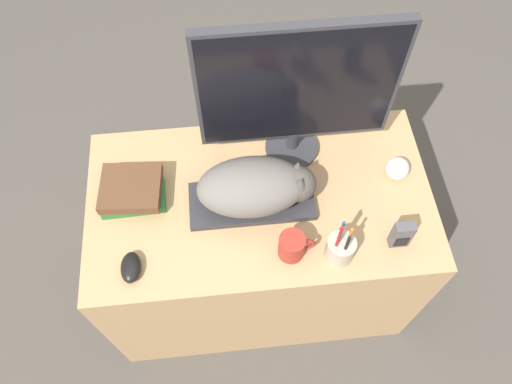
{
  "coord_description": "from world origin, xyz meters",
  "views": [
    {
      "loc": [
        -0.09,
        -0.48,
        2.1
      ],
      "look_at": [
        -0.01,
        0.3,
        0.77
      ],
      "focal_mm": 35.0,
      "sensor_mm": 36.0,
      "label": 1
    }
  ],
  "objects_px": {
    "computer_mouse": "(131,267)",
    "phone": "(402,235)",
    "monitor": "(298,90)",
    "baseball": "(397,168)",
    "book_stack": "(132,192)",
    "pen_cup": "(340,249)",
    "cat": "(258,186)",
    "coffee_mug": "(293,246)",
    "keyboard": "(252,201)"
  },
  "relations": [
    {
      "from": "computer_mouse",
      "to": "phone",
      "type": "height_order",
      "value": "phone"
    },
    {
      "from": "monitor",
      "to": "phone",
      "type": "relative_size",
      "value": 5.35
    },
    {
      "from": "computer_mouse",
      "to": "baseball",
      "type": "bearing_deg",
      "value": 16.18
    },
    {
      "from": "monitor",
      "to": "book_stack",
      "type": "height_order",
      "value": "monitor"
    },
    {
      "from": "pen_cup",
      "to": "computer_mouse",
      "type": "bearing_deg",
      "value": 178.44
    },
    {
      "from": "monitor",
      "to": "cat",
      "type": "bearing_deg",
      "value": -124.78
    },
    {
      "from": "monitor",
      "to": "baseball",
      "type": "distance_m",
      "value": 0.43
    },
    {
      "from": "computer_mouse",
      "to": "coffee_mug",
      "type": "xyz_separation_m",
      "value": [
        0.48,
        0.01,
        0.03
      ]
    },
    {
      "from": "monitor",
      "to": "coffee_mug",
      "type": "height_order",
      "value": "monitor"
    },
    {
      "from": "keyboard",
      "to": "cat",
      "type": "height_order",
      "value": "cat"
    },
    {
      "from": "baseball",
      "to": "coffee_mug",
      "type": "bearing_deg",
      "value": -147.46
    },
    {
      "from": "book_stack",
      "to": "coffee_mug",
      "type": "bearing_deg",
      "value": -26.61
    },
    {
      "from": "keyboard",
      "to": "book_stack",
      "type": "distance_m",
      "value": 0.38
    },
    {
      "from": "pen_cup",
      "to": "cat",
      "type": "bearing_deg",
      "value": 137.06
    },
    {
      "from": "computer_mouse",
      "to": "coffee_mug",
      "type": "bearing_deg",
      "value": 0.93
    },
    {
      "from": "computer_mouse",
      "to": "pen_cup",
      "type": "xyz_separation_m",
      "value": [
        0.62,
        -0.02,
        0.03
      ]
    },
    {
      "from": "keyboard",
      "to": "monitor",
      "type": "distance_m",
      "value": 0.38
    },
    {
      "from": "keyboard",
      "to": "monitor",
      "type": "relative_size",
      "value": 0.66
    },
    {
      "from": "coffee_mug",
      "to": "baseball",
      "type": "relative_size",
      "value": 1.45
    },
    {
      "from": "coffee_mug",
      "to": "phone",
      "type": "xyz_separation_m",
      "value": [
        0.32,
        -0.0,
        0.01
      ]
    },
    {
      "from": "computer_mouse",
      "to": "phone",
      "type": "xyz_separation_m",
      "value": [
        0.8,
        0.01,
        0.04
      ]
    },
    {
      "from": "monitor",
      "to": "computer_mouse",
      "type": "bearing_deg",
      "value": -143.95
    },
    {
      "from": "cat",
      "to": "pen_cup",
      "type": "relative_size",
      "value": 1.77
    },
    {
      "from": "keyboard",
      "to": "coffee_mug",
      "type": "height_order",
      "value": "coffee_mug"
    },
    {
      "from": "monitor",
      "to": "phone",
      "type": "distance_m",
      "value": 0.52
    },
    {
      "from": "keyboard",
      "to": "pen_cup",
      "type": "height_order",
      "value": "pen_cup"
    },
    {
      "from": "monitor",
      "to": "coffee_mug",
      "type": "distance_m",
      "value": 0.46
    },
    {
      "from": "computer_mouse",
      "to": "coffee_mug",
      "type": "distance_m",
      "value": 0.48
    },
    {
      "from": "cat",
      "to": "pen_cup",
      "type": "xyz_separation_m",
      "value": [
        0.22,
        -0.21,
        -0.05
      ]
    },
    {
      "from": "computer_mouse",
      "to": "phone",
      "type": "distance_m",
      "value": 0.8
    },
    {
      "from": "coffee_mug",
      "to": "baseball",
      "type": "height_order",
      "value": "coffee_mug"
    },
    {
      "from": "cat",
      "to": "book_stack",
      "type": "height_order",
      "value": "cat"
    },
    {
      "from": "coffee_mug",
      "to": "pen_cup",
      "type": "xyz_separation_m",
      "value": [
        0.14,
        -0.02,
        0.0
      ]
    },
    {
      "from": "coffee_mug",
      "to": "baseball",
      "type": "bearing_deg",
      "value": 32.54
    },
    {
      "from": "phone",
      "to": "coffee_mug",
      "type": "bearing_deg",
      "value": 179.71
    },
    {
      "from": "computer_mouse",
      "to": "pen_cup",
      "type": "bearing_deg",
      "value": -1.56
    },
    {
      "from": "keyboard",
      "to": "phone",
      "type": "relative_size",
      "value": 3.54
    },
    {
      "from": "monitor",
      "to": "phone",
      "type": "bearing_deg",
      "value": -54.47
    },
    {
      "from": "computer_mouse",
      "to": "pen_cup",
      "type": "distance_m",
      "value": 0.62
    },
    {
      "from": "computer_mouse",
      "to": "book_stack",
      "type": "distance_m",
      "value": 0.25
    },
    {
      "from": "pen_cup",
      "to": "book_stack",
      "type": "bearing_deg",
      "value": 156.76
    },
    {
      "from": "pen_cup",
      "to": "baseball",
      "type": "relative_size",
      "value": 2.72
    },
    {
      "from": "coffee_mug",
      "to": "keyboard",
      "type": "bearing_deg",
      "value": 119.74
    },
    {
      "from": "cat",
      "to": "computer_mouse",
      "type": "distance_m",
      "value": 0.45
    },
    {
      "from": "keyboard",
      "to": "monitor",
      "type": "xyz_separation_m",
      "value": [
        0.16,
        0.2,
        0.28
      ]
    },
    {
      "from": "monitor",
      "to": "pen_cup",
      "type": "bearing_deg",
      "value": -78.26
    },
    {
      "from": "book_stack",
      "to": "cat",
      "type": "bearing_deg",
      "value": -8.4
    },
    {
      "from": "computer_mouse",
      "to": "keyboard",
      "type": "bearing_deg",
      "value": 26.76
    },
    {
      "from": "book_stack",
      "to": "keyboard",
      "type": "bearing_deg",
      "value": -8.82
    },
    {
      "from": "coffee_mug",
      "to": "pen_cup",
      "type": "distance_m",
      "value": 0.14
    }
  ]
}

